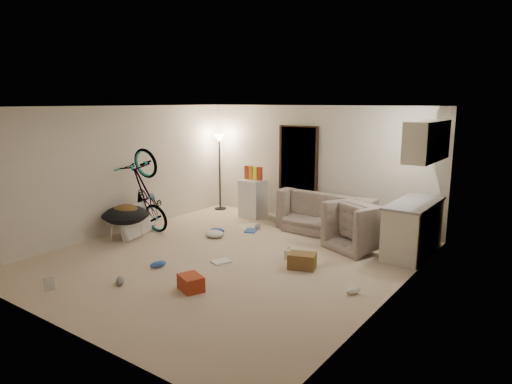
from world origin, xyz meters
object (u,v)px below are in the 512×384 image
Objects in this scene: floor_lamp at (220,156)px; saucer_chair at (126,219)px; tv_box at (137,220)px; drink_case_b at (191,283)px; bicycle at (147,210)px; kitchen_counter at (413,229)px; armchair at (365,231)px; sofa at (330,217)px; mini_fridge at (253,198)px; juicer at (288,253)px; drink_case_a at (302,261)px.

floor_lamp is 3.05m from saucer_chair.
tv_box reaches higher than drink_case_b.
bicycle reaches higher than saucer_chair.
kitchen_counter is 1.68× the size of saucer_chair.
armchair is at bearing 10.78° from tv_box.
mini_fridge is (-1.99, 0.10, 0.12)m from sofa.
juicer is at bearing 14.68° from saucer_chair.
armchair is at bearing 28.03° from saucer_chair.
floor_lamp is 1.38m from mini_fridge.
drink_case_b is 1.64× the size of juicer.
floor_lamp is 1.21× the size of kitchen_counter.
drink_case_a is (3.54, 0.31, -0.19)m from tv_box.
armchair is at bearing -168.82° from kitchen_counter.
mini_fridge is (-3.77, 0.55, -0.02)m from kitchen_counter.
sofa is (-1.78, 0.45, -0.14)m from kitchen_counter.
kitchen_counter is (4.83, -0.65, -0.87)m from floor_lamp.
armchair is 2.62× the size of drink_case_b.
floor_lamp reaches higher than drink_case_b.
saucer_chair is at bearing -104.28° from tv_box.
drink_case_b is 1.94m from juicer.
floor_lamp reaches higher than kitchen_counter.
armchair is 2.28× the size of drink_case_a.
kitchen_counter is 1.61× the size of tv_box.
floor_lamp is 1.89× the size of armchair.
mini_fridge is at bearing -24.16° from bicycle.
drink_case_b is (2.81, -3.98, -1.20)m from floor_lamp.
saucer_chair is 3.59m from drink_case_a.
armchair reaches higher than drink_case_a.
drink_case_b is at bearing -135.72° from drink_case_a.
sofa is 9.22× the size of juicer.
sofa is at bearing -5.06° from mini_fridge.
kitchen_counter is at bearing 41.85° from juicer.
juicer is (2.17, -1.98, -0.33)m from mini_fridge.
juicer is at bearing -85.86° from bicycle.
tv_box is 2.21× the size of drink_case_a.
tv_box is at bearing -87.84° from floor_lamp.
floor_lamp is 2.03× the size of saucer_chair.
drink_case_b is (-0.83, -1.64, -0.01)m from drink_case_a.
bicycle is 3.17m from juicer.
sofa is at bearing 86.63° from drink_case_a.
drink_case_b is (-0.24, -3.78, -0.19)m from sofa.
tv_box is at bearing 166.14° from drink_case_a.
mini_fridge is 2.31× the size of drink_case_b.
mini_fridge reaches higher than juicer.
drink_case_b is at bearing -121.82° from bicycle.
bicycle is 3.56m from drink_case_a.
bicycle is 7.77× the size of juicer.
floor_lamp is at bearing 147.20° from juicer.
bicycle is at bearing 37.44° from sofa.
kitchen_counter is 0.86× the size of bicycle.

